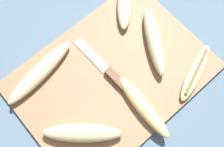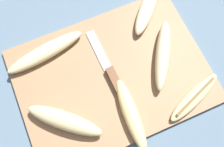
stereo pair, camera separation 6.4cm
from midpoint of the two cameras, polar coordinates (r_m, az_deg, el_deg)
The scene contains 9 objects.
ground_plane at distance 0.66m, azimuth 2.74°, elevation -1.02°, with size 4.00×4.00×0.00m, color slate.
cutting_board at distance 0.66m, azimuth 2.77°, elevation -0.86°, with size 0.47×0.34×0.01m.
knife at distance 0.64m, azimuth 3.02°, elevation -1.50°, with size 0.03×0.21×0.02m.
banana_soft_right at distance 0.67m, azimuth -11.71°, elevation 4.20°, with size 0.21×0.07×0.03m.
banana_pale_long at distance 0.72m, azimuth 10.15°, elevation 13.23°, with size 0.14×0.14×0.03m.
banana_ripe_center at distance 0.61m, azimuth -7.29°, elevation -10.60°, with size 0.16×0.15×0.04m.
banana_cream_curved at distance 0.67m, azimuth 13.68°, elevation 3.61°, with size 0.13×0.18×0.04m.
banana_golden_short at distance 0.61m, azimuth 7.39°, elevation -9.19°, with size 0.05×0.18×0.03m.
banana_mellow_near at distance 0.66m, azimuth 20.15°, elevation -5.29°, with size 0.16×0.09×0.02m.
Camera 2 is at (-0.08, -0.19, 0.63)m, focal length 42.00 mm.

